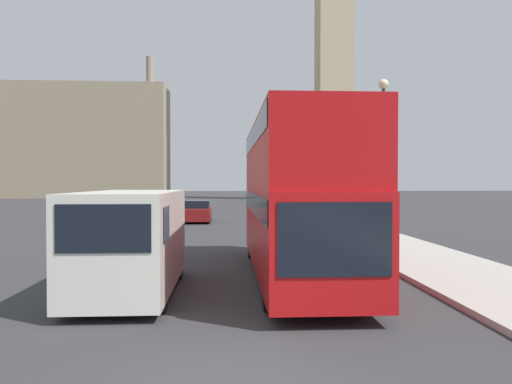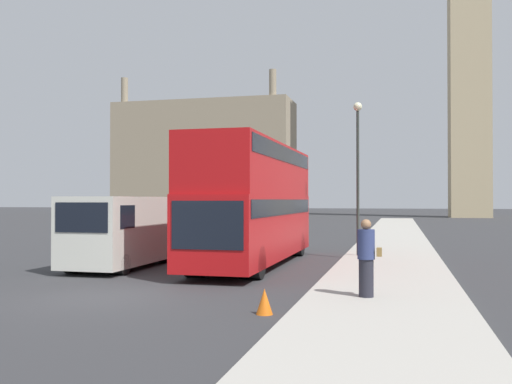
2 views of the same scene
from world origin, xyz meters
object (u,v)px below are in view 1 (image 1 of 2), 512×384
(red_double_decker_bus, at_px, (295,192))
(parked_sedan, at_px, (198,212))
(white_van, at_px, (131,240))
(street_lamp, at_px, (383,141))

(red_double_decker_bus, bearing_deg, parked_sedan, 101.21)
(white_van, xyz_separation_m, street_lamp, (7.99, 5.22, 2.89))
(parked_sedan, bearing_deg, street_lamp, -66.03)
(red_double_decker_bus, height_order, white_van, red_double_decker_bus)
(street_lamp, xyz_separation_m, parked_sedan, (-7.67, 17.25, -3.56))
(street_lamp, height_order, parked_sedan, street_lamp)
(red_double_decker_bus, distance_m, parked_sedan, 20.91)
(red_double_decker_bus, relative_size, street_lamp, 1.70)
(street_lamp, relative_size, parked_sedan, 1.45)
(street_lamp, bearing_deg, parked_sedan, 113.97)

